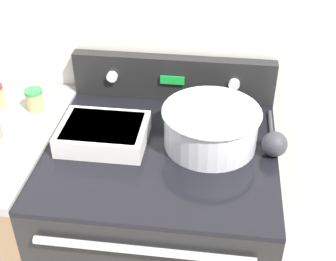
{
  "coord_description": "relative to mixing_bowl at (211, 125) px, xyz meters",
  "views": [
    {
      "loc": [
        0.18,
        -0.87,
        1.87
      ],
      "look_at": [
        0.02,
        0.37,
        1.01
      ],
      "focal_mm": 50.0,
      "sensor_mm": 36.0,
      "label": 1
    }
  ],
  "objects": [
    {
      "name": "casserole_dish",
      "position": [
        -0.35,
        -0.03,
        -0.04
      ],
      "size": [
        0.28,
        0.22,
        0.07
      ],
      "color": "silver",
      "rests_on": "stove_range"
    },
    {
      "name": "mixing_bowl",
      "position": [
        0.0,
        0.0,
        0.0
      ],
      "size": [
        0.32,
        0.32,
        0.13
      ],
      "color": "silver",
      "rests_on": "stove_range"
    },
    {
      "name": "ladle",
      "position": [
        0.21,
        -0.02,
        -0.04
      ],
      "size": [
        0.08,
        0.29,
        0.08
      ],
      "color": "#333338",
      "rests_on": "stove_range"
    },
    {
      "name": "control_panel",
      "position": [
        -0.16,
        0.28,
        0.01
      ],
      "size": [
        0.75,
        0.07,
        0.17
      ],
      "color": "black",
      "rests_on": "stove_range"
    },
    {
      "name": "side_counter",
      "position": [
        -0.76,
        -0.04,
        -0.54
      ],
      "size": [
        0.46,
        0.7,
        0.96
      ],
      "color": "#896B4C",
      "rests_on": "ground_plane"
    },
    {
      "name": "kitchen_wall",
      "position": [
        -0.16,
        0.34,
        0.23
      ],
      "size": [
        8.0,
        0.05,
        2.5
      ],
      "color": "silver",
      "rests_on": "ground_plane"
    },
    {
      "name": "stove_range",
      "position": [
        -0.16,
        -0.04,
        -0.55
      ],
      "size": [
        0.75,
        0.73,
        0.95
      ],
      "color": "black",
      "rests_on": "ground_plane"
    },
    {
      "name": "spice_jar_green_cap",
      "position": [
        -0.64,
        0.12,
        -0.02
      ],
      "size": [
        0.06,
        0.06,
        0.08
      ],
      "color": "tan",
      "rests_on": "side_counter"
    }
  ]
}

